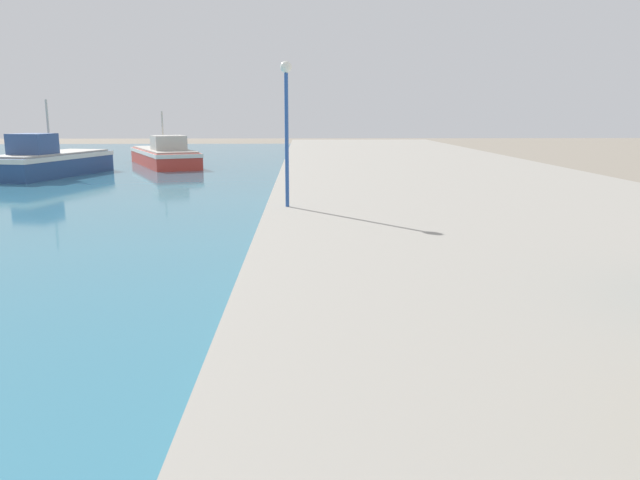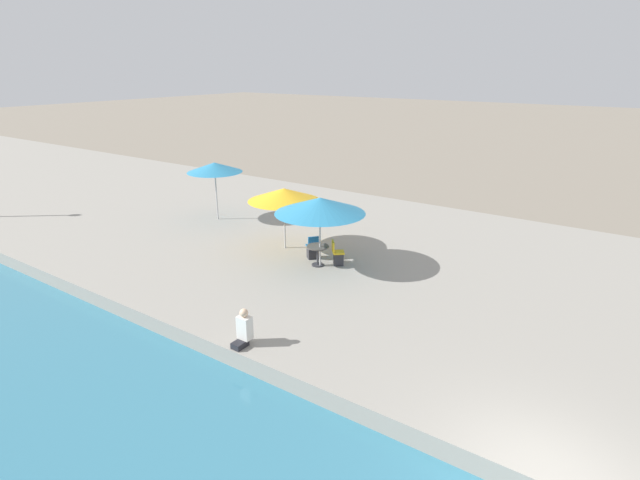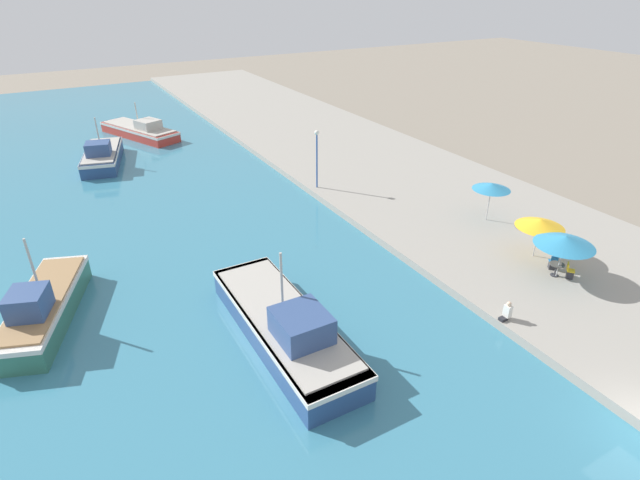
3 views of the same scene
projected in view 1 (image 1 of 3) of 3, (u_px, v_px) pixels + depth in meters
The scene contains 4 objects.
quay_promenade at pixel (442, 181), 30.36m from camera, with size 16.00×90.00×0.52m.
fishing_boat_far at pixel (49, 161), 34.99m from camera, with size 4.83×8.83×4.23m.
fishing_boat_distant at pixel (164, 155), 42.26m from camera, with size 6.68×10.51×3.62m.
lamppost at pixel (286, 109), 19.59m from camera, with size 0.36×0.36×4.56m.
Camera 1 is at (1.21, 6.85, 3.45)m, focal length 35.00 mm.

